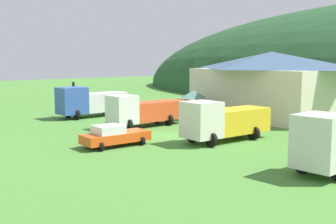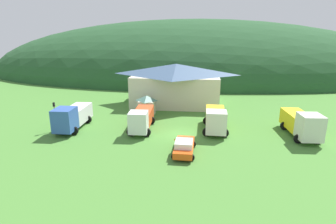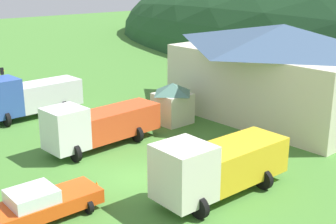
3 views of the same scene
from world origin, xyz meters
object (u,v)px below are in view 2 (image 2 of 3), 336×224
at_px(service_pickup_orange, 184,146).
at_px(play_shed_cream, 147,105).
at_px(heavy_rig_striped, 215,119).
at_px(depot_building, 176,83).
at_px(heavy_rig_white, 141,118).
at_px(traffic_cone_near_pickup, 175,140).
at_px(box_truck_blue, 72,116).
at_px(traffic_light_west, 55,113).
at_px(flatbed_truck_yellow, 302,123).
at_px(traffic_cone_mid_row, 219,124).

bearing_deg(service_pickup_orange, play_shed_cream, -153.24).
bearing_deg(play_shed_cream, heavy_rig_striped, -31.27).
bearing_deg(service_pickup_orange, heavy_rig_striped, 156.02).
bearing_deg(service_pickup_orange, depot_building, -171.64).
distance_m(heavy_rig_white, service_pickup_orange, 9.45).
height_order(depot_building, traffic_cone_near_pickup, depot_building).
height_order(box_truck_blue, traffic_light_west, traffic_light_west).
xyz_separation_m(flatbed_truck_yellow, traffic_light_west, (-31.83, -1.31, 0.61)).
distance_m(heavy_rig_white, traffic_light_west, 11.46).
distance_m(box_truck_blue, heavy_rig_white, 9.45).
bearing_deg(box_truck_blue, traffic_cone_mid_row, 100.51).
xyz_separation_m(flatbed_truck_yellow, traffic_cone_near_pickup, (-15.73, -2.93, -1.81)).
relative_size(depot_building, traffic_cone_near_pickup, 34.19).
relative_size(heavy_rig_white, traffic_cone_mid_row, 13.97).
bearing_deg(heavy_rig_striped, flatbed_truck_yellow, 85.33).
bearing_deg(traffic_cone_near_pickup, box_truck_blue, 169.67).
xyz_separation_m(box_truck_blue, traffic_cone_near_pickup, (14.22, -2.59, -1.80)).
relative_size(depot_building, traffic_light_west, 4.20).
bearing_deg(depot_building, traffic_light_west, -130.87).
xyz_separation_m(heavy_rig_striped, traffic_cone_near_pickup, (-5.10, -4.06, -1.71)).
height_order(depot_building, play_shed_cream, depot_building).
height_order(traffic_light_west, traffic_cone_mid_row, traffic_light_west).
xyz_separation_m(depot_building, play_shed_cream, (-4.01, -8.14, -2.15)).
height_order(service_pickup_orange, traffic_cone_near_pickup, service_pickup_orange).
xyz_separation_m(depot_building, heavy_rig_white, (-3.38, -15.30, -2.17)).
relative_size(box_truck_blue, traffic_cone_mid_row, 13.85).
relative_size(traffic_cone_near_pickup, traffic_cone_mid_row, 0.81).
height_order(heavy_rig_striped, service_pickup_orange, heavy_rig_striped).
relative_size(depot_building, heavy_rig_white, 1.99).
bearing_deg(traffic_light_west, traffic_cone_near_pickup, -5.72).
distance_m(flatbed_truck_yellow, service_pickup_orange, 15.89).
bearing_deg(traffic_cone_near_pickup, depot_building, 94.33).
distance_m(heavy_rig_white, traffic_cone_mid_row, 11.35).
distance_m(play_shed_cream, heavy_rig_striped, 12.31).
distance_m(depot_building, traffic_light_west, 22.50).
bearing_deg(flatbed_truck_yellow, service_pickup_orange, -68.05).
distance_m(traffic_light_west, traffic_cone_mid_row, 22.71).
bearing_deg(flatbed_truck_yellow, box_truck_blue, -92.59).
bearing_deg(heavy_rig_white, box_truck_blue, -88.45).
distance_m(flatbed_truck_yellow, traffic_light_west, 31.87).
xyz_separation_m(heavy_rig_striped, traffic_light_west, (-21.20, -2.45, 0.72)).
xyz_separation_m(depot_building, traffic_cone_near_pickup, (1.41, -18.59, -3.79)).
height_order(box_truck_blue, heavy_rig_white, box_truck_blue).
xyz_separation_m(box_truck_blue, heavy_rig_white, (9.43, 0.70, -0.18)).
bearing_deg(traffic_cone_mid_row, box_truck_blue, -168.05).
xyz_separation_m(traffic_cone_near_pickup, traffic_cone_mid_row, (5.86, 6.84, 0.00)).
height_order(play_shed_cream, flatbed_truck_yellow, flatbed_truck_yellow).
height_order(box_truck_blue, service_pickup_orange, box_truck_blue).
bearing_deg(service_pickup_orange, traffic_cone_near_pickup, -158.89).
height_order(depot_building, heavy_rig_striped, depot_building).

